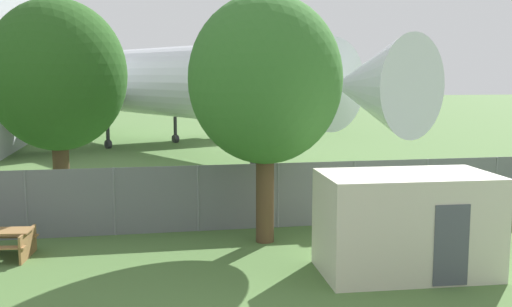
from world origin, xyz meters
TOP-DOWN VIEW (x-y plane):
  - perimeter_fence at (-0.00, 9.58)m, footprint 56.07×0.07m
  - airplane at (-1.16, 31.87)m, footprint 30.83×38.32m
  - portable_cabin at (4.67, 4.69)m, footprint 4.26×2.48m
  - tree_near_hangar at (1.81, 8.04)m, footprint 4.39×4.39m
  - tree_behind_benches at (-4.41, 12.23)m, footprint 4.60×4.60m

SIDE VIEW (x-z plane):
  - perimeter_fence at x=0.00m, z-range 0.00..2.08m
  - portable_cabin at x=4.67m, z-range 0.00..2.49m
  - airplane at x=-1.16m, z-range -2.21..10.87m
  - tree_near_hangar at x=1.81m, z-range 1.13..8.29m
  - tree_behind_benches at x=-4.41m, z-range 1.13..8.51m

